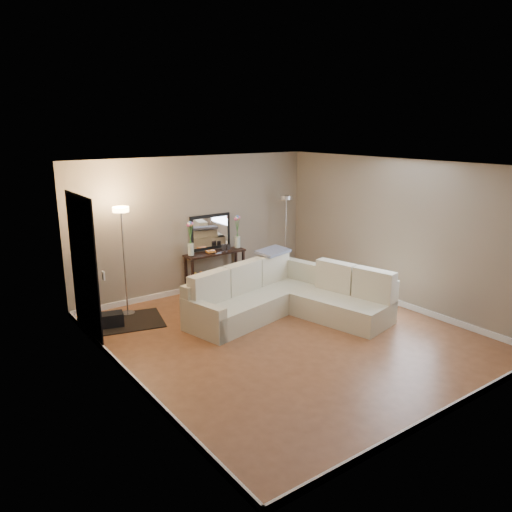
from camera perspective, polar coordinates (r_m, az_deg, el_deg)
floor at (r=7.81m, az=3.49°, el=-9.09°), size 5.00×5.50×0.01m
ceiling at (r=7.16m, az=3.82°, el=10.38°), size 5.00×5.50×0.01m
wall_back at (r=9.61m, az=-6.88°, el=3.56°), size 5.00×0.02×2.60m
wall_front at (r=5.63m, az=21.87°, el=-5.50°), size 5.00×0.02×2.60m
wall_left at (r=6.15m, az=-14.75°, el=-3.22°), size 0.02×5.50×2.60m
wall_right at (r=9.14m, az=15.90°, el=2.53°), size 0.02×5.50×2.60m
baseboard_back at (r=9.91m, az=-6.59°, el=-3.57°), size 5.00×0.03×0.10m
baseboard_front at (r=6.16m, az=20.52°, el=-16.43°), size 5.00×0.03×0.10m
baseboard_left at (r=6.64m, az=-13.83°, el=-13.50°), size 0.03×5.50×0.10m
baseboard_right at (r=9.46m, az=15.27°, el=-4.91°), size 0.03×5.50×0.10m
doorway at (r=7.77m, az=-19.07°, el=-1.36°), size 0.02×1.20×2.20m
switch_plate at (r=6.96m, az=-17.05°, el=-2.17°), size 0.02×0.08×0.12m
sectional_sofa at (r=8.48m, az=3.20°, el=-4.67°), size 3.00×2.56×0.89m
throw_blanket at (r=9.01m, az=1.97°, el=0.55°), size 0.72×0.53×0.09m
console_table at (r=9.75m, az=-5.06°, el=-1.50°), size 1.24×0.34×0.76m
leaning_mirror at (r=9.75m, az=-5.24°, el=2.75°), size 0.88×0.05×0.69m
table_decor at (r=9.65m, az=-4.63°, el=0.69°), size 0.52×0.12×0.12m
flower_vase_left at (r=9.38m, az=-7.50°, el=1.73°), size 0.14×0.12×0.65m
flower_vase_right at (r=9.90m, az=-2.15°, el=2.54°), size 0.14×0.12×0.65m
floor_lamp_lit at (r=8.52m, az=-14.99°, el=1.81°), size 0.32×0.32×1.86m
floor_lamp_unlit at (r=10.31m, az=3.43°, el=4.07°), size 0.31×0.31×1.76m
charcoal_rug at (r=8.55m, az=-14.78°, el=-7.30°), size 1.40×1.18×0.02m
black_bag at (r=8.40m, az=-16.11°, el=-6.99°), size 0.39×0.32×0.22m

